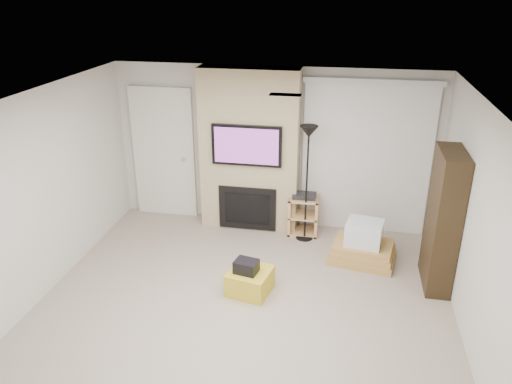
% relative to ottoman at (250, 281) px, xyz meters
% --- Properties ---
extents(floor, '(5.00, 5.50, 0.00)m').
position_rel_ottoman_xyz_m(floor, '(-0.02, -0.67, -0.15)').
color(floor, '#A09181').
rests_on(floor, ground).
extents(ceiling, '(5.00, 5.50, 0.00)m').
position_rel_ottoman_xyz_m(ceiling, '(-0.02, -0.67, 2.35)').
color(ceiling, white).
rests_on(ceiling, wall_back).
extents(wall_back, '(5.00, 0.00, 2.50)m').
position_rel_ottoman_xyz_m(wall_back, '(-0.02, 2.08, 1.10)').
color(wall_back, beige).
rests_on(wall_back, ground).
extents(wall_left, '(0.00, 5.50, 2.50)m').
position_rel_ottoman_xyz_m(wall_left, '(-2.52, -0.67, 1.10)').
color(wall_left, beige).
rests_on(wall_left, ground).
extents(wall_right, '(0.00, 5.50, 2.50)m').
position_rel_ottoman_xyz_m(wall_right, '(2.48, -0.67, 1.10)').
color(wall_right, beige).
rests_on(wall_right, ground).
extents(hvac_vent, '(0.35, 0.18, 0.01)m').
position_rel_ottoman_xyz_m(hvac_vent, '(0.38, 0.13, 2.35)').
color(hvac_vent, silver).
rests_on(hvac_vent, ceiling).
extents(ottoman, '(0.59, 0.59, 0.30)m').
position_rel_ottoman_xyz_m(ottoman, '(0.00, 0.00, 0.00)').
color(ottoman, gold).
rests_on(ottoman, floor).
extents(black_bag, '(0.32, 0.27, 0.16)m').
position_rel_ottoman_xyz_m(black_bag, '(-0.04, -0.03, 0.23)').
color(black_bag, black).
rests_on(black_bag, ottoman).
extents(fireplace_wall, '(1.50, 0.47, 2.50)m').
position_rel_ottoman_xyz_m(fireplace_wall, '(-0.37, 1.86, 1.09)').
color(fireplace_wall, tan).
rests_on(fireplace_wall, floor).
extents(entry_door, '(1.02, 0.11, 2.14)m').
position_rel_ottoman_xyz_m(entry_door, '(-1.82, 2.04, 0.90)').
color(entry_door, silver).
rests_on(entry_door, floor).
extents(vertical_blinds, '(1.98, 0.10, 2.37)m').
position_rel_ottoman_xyz_m(vertical_blinds, '(1.38, 2.02, 1.12)').
color(vertical_blinds, silver).
rests_on(vertical_blinds, floor).
extents(floor_lamp, '(0.26, 0.26, 1.77)m').
position_rel_ottoman_xyz_m(floor_lamp, '(0.54, 1.55, 1.24)').
color(floor_lamp, black).
rests_on(floor_lamp, floor).
extents(av_stand, '(0.45, 0.38, 0.66)m').
position_rel_ottoman_xyz_m(av_stand, '(0.50, 1.72, 0.20)').
color(av_stand, '#DFAA6D').
rests_on(av_stand, floor).
extents(box_stack, '(0.98, 0.81, 0.59)m').
position_rel_ottoman_xyz_m(box_stack, '(1.41, 1.05, 0.07)').
color(box_stack, '#BA8D48').
rests_on(box_stack, floor).
extents(bookshelf, '(0.30, 0.80, 1.80)m').
position_rel_ottoman_xyz_m(bookshelf, '(2.32, 0.64, 0.75)').
color(bookshelf, black).
rests_on(bookshelf, floor).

